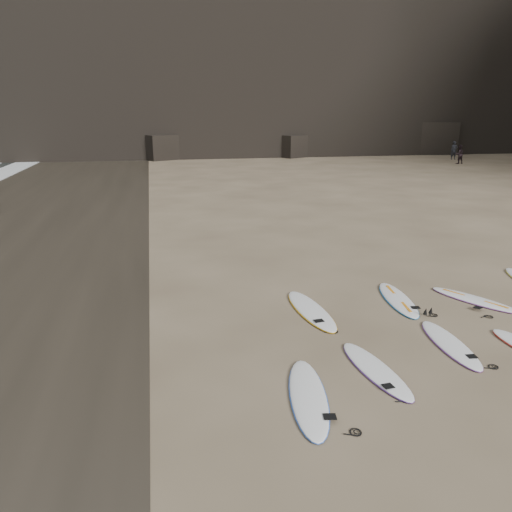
{
  "coord_description": "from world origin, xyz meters",
  "views": [
    {
      "loc": [
        -6.74,
        -8.32,
        4.81
      ],
      "look_at": [
        -4.43,
        2.81,
        1.5
      ],
      "focal_mm": 35.0,
      "sensor_mm": 36.0,
      "label": 1
    }
  ],
  "objects_px": {
    "surfboard_0": "(308,396)",
    "surfboard_1": "(376,369)",
    "surfboard_2": "(450,344)",
    "surfboard_6": "(398,299)",
    "surfboard_7": "(474,299)",
    "surfboard_5": "(311,310)",
    "person_a": "(454,150)",
    "person_b": "(459,154)"
  },
  "relations": [
    {
      "from": "surfboard_0",
      "to": "surfboard_1",
      "type": "height_order",
      "value": "surfboard_0"
    },
    {
      "from": "surfboard_2",
      "to": "surfboard_6",
      "type": "relative_size",
      "value": 0.93
    },
    {
      "from": "surfboard_6",
      "to": "surfboard_7",
      "type": "height_order",
      "value": "surfboard_6"
    },
    {
      "from": "surfboard_0",
      "to": "surfboard_7",
      "type": "xyz_separation_m",
      "value": [
        5.68,
        3.55,
        -0.0
      ]
    },
    {
      "from": "surfboard_6",
      "to": "surfboard_7",
      "type": "distance_m",
      "value": 2.01
    },
    {
      "from": "surfboard_1",
      "to": "surfboard_2",
      "type": "bearing_deg",
      "value": 13.17
    },
    {
      "from": "surfboard_2",
      "to": "surfboard_7",
      "type": "height_order",
      "value": "same"
    },
    {
      "from": "surfboard_2",
      "to": "surfboard_5",
      "type": "height_order",
      "value": "surfboard_5"
    },
    {
      "from": "surfboard_0",
      "to": "person_a",
      "type": "height_order",
      "value": "person_a"
    },
    {
      "from": "person_b",
      "to": "surfboard_6",
      "type": "bearing_deg",
      "value": 52.25
    },
    {
      "from": "surfboard_2",
      "to": "surfboard_7",
      "type": "xyz_separation_m",
      "value": [
        2.1,
        2.21,
        0.0
      ]
    },
    {
      "from": "person_b",
      "to": "surfboard_5",
      "type": "bearing_deg",
      "value": 49.58
    },
    {
      "from": "surfboard_1",
      "to": "person_b",
      "type": "distance_m",
      "value": 42.73
    },
    {
      "from": "surfboard_2",
      "to": "surfboard_1",
      "type": "bearing_deg",
      "value": -155.76
    },
    {
      "from": "surfboard_2",
      "to": "surfboard_6",
      "type": "bearing_deg",
      "value": 91.95
    },
    {
      "from": "surfboard_2",
      "to": "surfboard_5",
      "type": "xyz_separation_m",
      "value": [
        -2.34,
        2.39,
        0.01
      ]
    },
    {
      "from": "surfboard_0",
      "to": "surfboard_6",
      "type": "height_order",
      "value": "same"
    },
    {
      "from": "surfboard_5",
      "to": "surfboard_6",
      "type": "bearing_deg",
      "value": 1.81
    },
    {
      "from": "surfboard_5",
      "to": "surfboard_6",
      "type": "distance_m",
      "value": 2.49
    },
    {
      "from": "surfboard_0",
      "to": "surfboard_1",
      "type": "xyz_separation_m",
      "value": [
        1.55,
        0.63,
        -0.0
      ]
    },
    {
      "from": "surfboard_1",
      "to": "person_b",
      "type": "height_order",
      "value": "person_b"
    },
    {
      "from": "surfboard_7",
      "to": "person_b",
      "type": "relative_size",
      "value": 1.37
    },
    {
      "from": "surfboard_1",
      "to": "surfboard_7",
      "type": "distance_m",
      "value": 5.06
    },
    {
      "from": "surfboard_1",
      "to": "surfboard_2",
      "type": "xyz_separation_m",
      "value": [
        2.03,
        0.71,
        0.0
      ]
    },
    {
      "from": "surfboard_7",
      "to": "surfboard_5",
      "type": "bearing_deg",
      "value": 150.06
    },
    {
      "from": "surfboard_0",
      "to": "surfboard_5",
      "type": "distance_m",
      "value": 3.93
    },
    {
      "from": "surfboard_2",
      "to": "person_b",
      "type": "height_order",
      "value": "person_b"
    },
    {
      "from": "surfboard_1",
      "to": "person_b",
      "type": "bearing_deg",
      "value": 48.97
    },
    {
      "from": "person_a",
      "to": "person_b",
      "type": "xyz_separation_m",
      "value": [
        -2.05,
        -4.04,
        -0.05
      ]
    },
    {
      "from": "surfboard_7",
      "to": "surfboard_1",
      "type": "bearing_deg",
      "value": -172.42
    },
    {
      "from": "surfboard_2",
      "to": "surfboard_5",
      "type": "relative_size",
      "value": 0.87
    },
    {
      "from": "surfboard_0",
      "to": "surfboard_6",
      "type": "bearing_deg",
      "value": 57.85
    },
    {
      "from": "surfboard_6",
      "to": "person_a",
      "type": "relative_size",
      "value": 1.4
    },
    {
      "from": "surfboard_1",
      "to": "surfboard_6",
      "type": "bearing_deg",
      "value": 51.0
    },
    {
      "from": "surfboard_0",
      "to": "surfboard_6",
      "type": "distance_m",
      "value": 5.45
    },
    {
      "from": "surfboard_5",
      "to": "surfboard_2",
      "type": "bearing_deg",
      "value": -49.57
    },
    {
      "from": "surfboard_0",
      "to": "surfboard_5",
      "type": "xyz_separation_m",
      "value": [
        1.24,
        3.73,
        0.0
      ]
    },
    {
      "from": "surfboard_5",
      "to": "person_b",
      "type": "relative_size",
      "value": 1.57
    },
    {
      "from": "surfboard_2",
      "to": "surfboard_7",
      "type": "bearing_deg",
      "value": 51.48
    },
    {
      "from": "surfboard_5",
      "to": "surfboard_7",
      "type": "distance_m",
      "value": 4.44
    },
    {
      "from": "surfboard_2",
      "to": "surfboard_6",
      "type": "xyz_separation_m",
      "value": [
        0.14,
        2.64,
        0.0
      ]
    },
    {
      "from": "surfboard_6",
      "to": "surfboard_5",
      "type": "bearing_deg",
      "value": -165.47
    }
  ]
}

